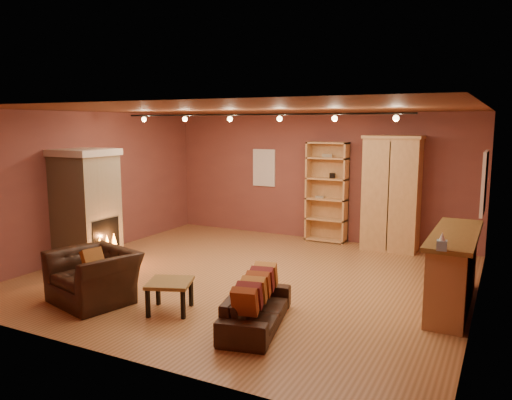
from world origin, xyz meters
The scene contains 16 objects.
floor centered at (0.00, 0.00, 0.00)m, with size 7.00×7.00×0.00m, color brown.
ceiling centered at (0.00, 0.00, 2.80)m, with size 7.00×7.00×0.00m, color brown.
back_wall centered at (0.00, 3.25, 1.40)m, with size 7.00×0.02×2.80m, color brown.
left_wall centered at (-3.50, 0.00, 1.40)m, with size 0.02×6.50×2.80m, color brown.
right_wall centered at (3.50, 0.00, 1.40)m, with size 0.02×6.50×2.80m, color brown.
fireplace centered at (-3.04, -0.60, 1.06)m, with size 1.01×0.98×2.12m.
back_window centered at (-1.30, 3.23, 1.55)m, with size 0.56×0.04×0.86m, color white.
bookcase centered at (0.30, 3.13, 1.11)m, with size 0.89×0.35×2.18m.
armoire centered at (1.71, 2.95, 1.17)m, with size 1.15×0.65×2.34m.
bar_counter centered at (3.20, 0.12, 0.55)m, with size 0.60×2.24×1.07m.
tissue_box centered at (3.15, -1.01, 1.16)m, with size 0.14×0.14×0.23m.
right_window centered at (3.47, 1.40, 1.65)m, with size 0.05×0.90×1.00m, color white.
loveseat centered at (1.04, -1.77, 0.34)m, with size 0.80×1.65×0.70m.
armchair centered at (-1.46, -2.05, 0.50)m, with size 1.30×1.02×1.01m.
coffee_table centered at (-0.24, -1.87, 0.37)m, with size 0.75×0.75×0.44m.
track_rail centered at (0.00, 0.20, 2.69)m, with size 5.20×0.09×0.13m.
Camera 1 is at (3.81, -7.19, 2.58)m, focal length 35.00 mm.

